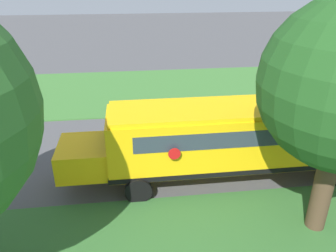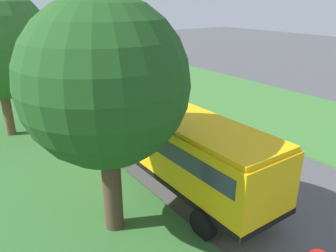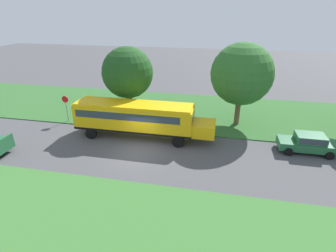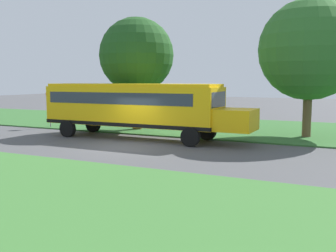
# 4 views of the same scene
# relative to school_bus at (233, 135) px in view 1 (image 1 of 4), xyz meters

# --- Properties ---
(ground_plane) EXTENTS (120.00, 120.00, 0.00)m
(ground_plane) POSITION_rel_school_bus_xyz_m (2.74, 0.83, -1.92)
(ground_plane) COLOR #4C4C4F
(grass_far_side) EXTENTS (10.00, 80.00, 0.07)m
(grass_far_side) POSITION_rel_school_bus_xyz_m (11.74, 0.83, -1.89)
(grass_far_side) COLOR #3D7533
(grass_far_side) RESTS_ON ground
(school_bus) EXTENTS (2.84, 12.42, 3.16)m
(school_bus) POSITION_rel_school_bus_xyz_m (0.00, 0.00, 0.00)
(school_bus) COLOR yellow
(school_bus) RESTS_ON ground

